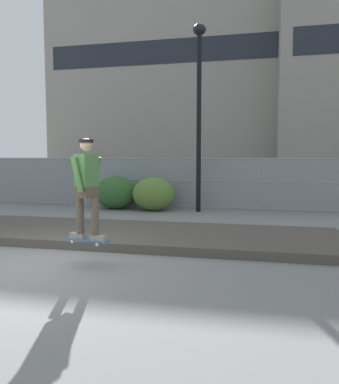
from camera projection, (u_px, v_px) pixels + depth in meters
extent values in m
plane|color=slate|center=(32.00, 267.00, 6.57)|extent=(120.00, 120.00, 0.00)
cube|color=#4C473F|center=(95.00, 233.00, 9.11)|extent=(11.07, 2.81, 0.18)
cube|color=#2D608C|center=(88.00, 240.00, 6.53)|extent=(0.82, 0.38, 0.02)
cylinder|color=silver|center=(104.00, 242.00, 6.49)|extent=(0.06, 0.04, 0.05)
cylinder|color=silver|center=(97.00, 244.00, 6.33)|extent=(0.06, 0.04, 0.05)
cylinder|color=silver|center=(79.00, 239.00, 6.72)|extent=(0.06, 0.04, 0.05)
cylinder|color=silver|center=(72.00, 241.00, 6.56)|extent=(0.06, 0.04, 0.05)
cube|color=#99999E|center=(101.00, 242.00, 6.41)|extent=(0.08, 0.15, 0.01)
cube|color=#99999E|center=(76.00, 239.00, 6.64)|extent=(0.08, 0.15, 0.01)
cube|color=gray|center=(98.00, 238.00, 6.42)|extent=(0.30, 0.16, 0.09)
cube|color=gray|center=(78.00, 236.00, 6.62)|extent=(0.30, 0.16, 0.09)
cylinder|color=brown|center=(95.00, 216.00, 6.42)|extent=(0.13, 0.13, 0.62)
cylinder|color=brown|center=(80.00, 215.00, 6.56)|extent=(0.13, 0.13, 0.62)
cube|color=brown|center=(87.00, 192.00, 6.46)|extent=(0.31, 0.39, 0.18)
cube|color=#4C7F3F|center=(87.00, 170.00, 6.42)|extent=(0.30, 0.42, 0.54)
cylinder|color=#4C7F3F|center=(96.00, 173.00, 6.65)|extent=(0.25, 0.14, 0.58)
cylinder|color=#4C7F3F|center=(77.00, 175.00, 6.21)|extent=(0.25, 0.14, 0.58)
sphere|color=tan|center=(86.00, 145.00, 6.39)|extent=(0.21, 0.21, 0.21)
cylinder|color=black|center=(86.00, 141.00, 6.38)|extent=(0.24, 0.24, 0.05)
cylinder|color=gray|center=(66.00, 181.00, 15.23)|extent=(0.06, 0.06, 1.85)
cylinder|color=gray|center=(156.00, 183.00, 14.40)|extent=(0.06, 0.06, 1.85)
cylinder|color=gray|center=(257.00, 184.00, 13.58)|extent=(0.06, 0.06, 1.85)
cylinder|color=gray|center=(156.00, 159.00, 14.33)|extent=(22.07, 0.04, 0.04)
cylinder|color=gray|center=(156.00, 180.00, 14.40)|extent=(22.07, 0.04, 0.04)
cylinder|color=gray|center=(156.00, 206.00, 14.48)|extent=(22.07, 0.04, 0.04)
cube|color=gray|center=(156.00, 183.00, 14.40)|extent=(22.07, 0.01, 1.85)
cylinder|color=black|center=(199.00, 125.00, 13.09)|extent=(0.16, 0.16, 5.90)
ellipsoid|color=black|center=(199.00, 29.00, 12.81)|extent=(0.44, 0.44, 0.36)
cube|color=maroon|center=(89.00, 184.00, 17.74)|extent=(4.49, 2.03, 0.70)
cube|color=#23282D|center=(84.00, 169.00, 17.74)|extent=(2.28, 1.71, 0.64)
cylinder|color=black|center=(124.00, 190.00, 18.22)|extent=(0.65, 0.27, 0.64)
cylinder|color=black|center=(108.00, 194.00, 16.58)|extent=(0.65, 0.27, 0.64)
cylinder|color=black|center=(72.00, 189.00, 18.97)|extent=(0.65, 0.27, 0.64)
cylinder|color=black|center=(52.00, 192.00, 17.33)|extent=(0.65, 0.27, 0.64)
cube|color=silver|center=(207.00, 186.00, 16.50)|extent=(4.44, 1.91, 0.70)
cube|color=#23282D|center=(202.00, 170.00, 16.48)|extent=(2.24, 1.65, 0.64)
cylinder|color=black|center=(239.00, 193.00, 17.09)|extent=(0.65, 0.26, 0.64)
cylinder|color=black|center=(238.00, 196.00, 15.42)|extent=(0.65, 0.26, 0.64)
cylinder|color=black|center=(179.00, 192.00, 17.63)|extent=(0.65, 0.26, 0.64)
cylinder|color=black|center=(171.00, 195.00, 15.97)|extent=(0.65, 0.26, 0.64)
cube|color=gray|center=(175.00, 89.00, 48.09)|extent=(26.77, 14.91, 20.86)
cube|color=#1E232B|center=(160.00, 52.00, 40.61)|extent=(24.63, 0.04, 2.50)
ellipsoid|color=#2D5B28|center=(116.00, 193.00, 14.03)|extent=(1.53, 1.25, 1.18)
ellipsoid|color=#567A33|center=(154.00, 194.00, 13.55)|extent=(1.51, 1.23, 1.16)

